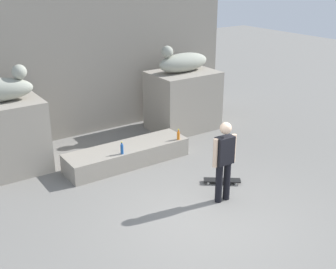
{
  "coord_description": "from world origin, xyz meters",
  "views": [
    {
      "loc": [
        -4.44,
        -5.34,
        4.43
      ],
      "look_at": [
        0.29,
        1.63,
        1.1
      ],
      "focal_mm": 45.95,
      "sensor_mm": 36.0,
      "label": 1
    }
  ],
  "objects_px": {
    "bottle_orange": "(178,135)",
    "bottle_blue": "(122,149)",
    "skateboard": "(222,180)",
    "statue_reclining_right": "(182,62)",
    "skater": "(224,159)"
  },
  "relations": [
    {
      "from": "statue_reclining_right",
      "to": "bottle_orange",
      "type": "distance_m",
      "value": 2.42
    },
    {
      "from": "bottle_blue",
      "to": "bottle_orange",
      "type": "bearing_deg",
      "value": -0.47
    },
    {
      "from": "statue_reclining_right",
      "to": "bottle_orange",
      "type": "xyz_separation_m",
      "value": [
        -1.22,
        -1.55,
        -1.4
      ]
    },
    {
      "from": "statue_reclining_right",
      "to": "skateboard",
      "type": "bearing_deg",
      "value": 67.04
    },
    {
      "from": "bottle_orange",
      "to": "bottle_blue",
      "type": "bearing_deg",
      "value": 179.53
    },
    {
      "from": "skater",
      "to": "bottle_orange",
      "type": "xyz_separation_m",
      "value": [
        0.52,
        2.26,
        -0.37
      ]
    },
    {
      "from": "bottle_blue",
      "to": "bottle_orange",
      "type": "relative_size",
      "value": 1.09
    },
    {
      "from": "bottle_blue",
      "to": "skater",
      "type": "bearing_deg",
      "value": -65.42
    },
    {
      "from": "skater",
      "to": "bottle_orange",
      "type": "bearing_deg",
      "value": 79.5
    },
    {
      "from": "skater",
      "to": "skateboard",
      "type": "bearing_deg",
      "value": 51.5
    },
    {
      "from": "bottle_blue",
      "to": "bottle_orange",
      "type": "height_order",
      "value": "bottle_blue"
    },
    {
      "from": "skateboard",
      "to": "bottle_blue",
      "type": "xyz_separation_m",
      "value": [
        -1.52,
        1.71,
        0.5
      ]
    },
    {
      "from": "skateboard",
      "to": "bottle_orange",
      "type": "relative_size",
      "value": 2.82
    },
    {
      "from": "statue_reclining_right",
      "to": "bottle_blue",
      "type": "bearing_deg",
      "value": 27.18
    },
    {
      "from": "skateboard",
      "to": "bottle_orange",
      "type": "distance_m",
      "value": 1.77
    }
  ]
}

